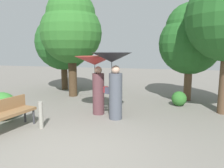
% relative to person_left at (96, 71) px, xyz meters
% --- Properties ---
extents(ground_plane, '(40.00, 40.00, 0.00)m').
position_rel_person_left_xyz_m(ground_plane, '(0.41, -2.80, -1.44)').
color(ground_plane, slate).
extents(person_left, '(1.29, 1.29, 1.92)m').
position_rel_person_left_xyz_m(person_left, '(0.00, 0.00, 0.00)').
color(person_left, '#563338').
rests_on(person_left, ground).
extents(person_right, '(1.22, 1.22, 2.05)m').
position_rel_person_left_xyz_m(person_right, '(0.67, -0.36, 0.04)').
color(person_right, '#474C56').
rests_on(person_right, ground).
extents(park_bench, '(0.75, 1.56, 0.83)m').
position_rel_person_left_xyz_m(park_bench, '(-1.81, -2.02, -0.93)').
color(park_bench, '#38383D').
rests_on(park_bench, ground).
extents(tree_near_left, '(2.69, 2.69, 4.68)m').
position_rel_person_left_xyz_m(tree_near_left, '(-1.93, 2.38, 1.64)').
color(tree_near_left, '#42301E').
rests_on(tree_near_left, ground).
extents(tree_mid_left, '(2.87, 2.87, 4.30)m').
position_rel_person_left_xyz_m(tree_mid_left, '(-3.06, 3.81, 1.26)').
color(tree_mid_left, '#42301E').
rests_on(tree_mid_left, ground).
extents(tree_mid_right, '(2.51, 2.51, 4.00)m').
position_rel_person_left_xyz_m(tree_mid_right, '(3.10, 2.84, 1.13)').
color(tree_mid_right, brown).
rests_on(tree_mid_right, ground).
extents(bush_path_right, '(0.85, 0.85, 0.85)m').
position_rel_person_left_xyz_m(bush_path_right, '(-2.58, -1.32, -1.02)').
color(bush_path_right, '#387F33').
rests_on(bush_path_right, ground).
extents(bush_behind_bench, '(0.56, 0.56, 0.56)m').
position_rel_person_left_xyz_m(bush_behind_bench, '(2.73, 1.76, -1.16)').
color(bush_behind_bench, '#2D6B28').
rests_on(bush_behind_bench, ground).
extents(path_marker_post, '(0.12, 0.12, 0.74)m').
position_rel_person_left_xyz_m(path_marker_post, '(-1.04, -1.66, -1.07)').
color(path_marker_post, gray).
rests_on(path_marker_post, ground).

